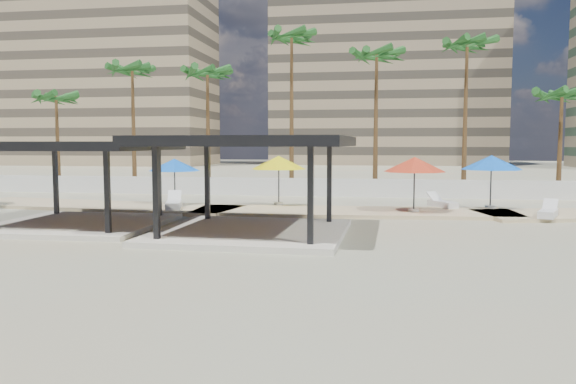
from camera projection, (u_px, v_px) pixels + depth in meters
name	position (u px, v px, depth m)	size (l,w,h in m)	color
ground	(292.00, 235.00, 21.69)	(200.00, 200.00, 0.00)	tan
promenade	(353.00, 211.00, 28.90)	(44.45, 7.97, 0.24)	#C6B284
boundary_wall	(329.00, 188.00, 37.37)	(56.00, 0.30, 1.20)	silver
building_west	(108.00, 73.00, 94.03)	(34.00, 16.00, 32.40)	#937F60
building_mid	(385.00, 81.00, 96.49)	(38.00, 16.00, 30.40)	#847259
pavilion_central	(251.00, 177.00, 21.50)	(7.66, 7.66, 3.79)	beige
pavilion_west	(78.00, 176.00, 23.65)	(7.22, 7.22, 3.60)	beige
umbrella_b	(279.00, 163.00, 30.59)	(3.18, 3.18, 2.68)	beige
umbrella_c	(415.00, 165.00, 27.41)	(3.49, 3.49, 2.70)	beige
umbrella_d	(491.00, 163.00, 29.06)	(3.32, 3.32, 2.74)	beige
umbrella_f	(174.00, 165.00, 31.14)	(3.68, 3.68, 2.51)	beige
lounger_a	(174.00, 204.00, 29.13)	(1.35, 2.35, 0.85)	silver
lounger_b	(548.00, 213.00, 25.63)	(1.36, 2.11, 0.76)	silver
lounger_c	(442.00, 204.00, 29.68)	(1.57, 2.02, 0.75)	silver
palm_a	(56.00, 101.00, 42.51)	(3.00, 3.00, 7.80)	brown
palm_b	(132.00, 75.00, 41.76)	(3.00, 3.00, 9.84)	brown
palm_c	(207.00, 78.00, 40.24)	(3.00, 3.00, 9.39)	brown
palm_d	(292.00, 44.00, 39.85)	(3.00, 3.00, 11.92)	brown
palm_e	(377.00, 61.00, 38.51)	(3.00, 3.00, 10.42)	brown
palm_f	(467.00, 51.00, 37.69)	(3.00, 3.00, 10.98)	brown
palm_g	(562.00, 99.00, 36.60)	(3.00, 3.00, 7.51)	brown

